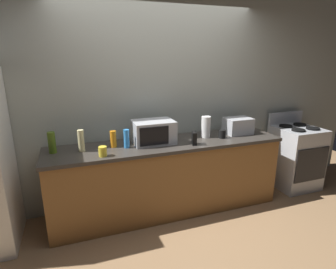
# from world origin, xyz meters

# --- Properties ---
(ground_plane) EXTENTS (8.00, 8.00, 0.00)m
(ground_plane) POSITION_xyz_m (0.00, 0.00, 0.00)
(ground_plane) COLOR #93704C
(back_wall) EXTENTS (6.40, 0.10, 2.70)m
(back_wall) POSITION_xyz_m (0.00, 0.81, 1.35)
(back_wall) COLOR #9EA399
(back_wall) RESTS_ON ground_plane
(counter_run) EXTENTS (2.84, 0.64, 0.90)m
(counter_run) POSITION_xyz_m (0.00, 0.40, 0.45)
(counter_run) COLOR brown
(counter_run) RESTS_ON ground_plane
(stove_range) EXTENTS (0.60, 0.61, 1.08)m
(stove_range) POSITION_xyz_m (2.00, 0.40, 0.46)
(stove_range) COLOR #B7BABF
(stove_range) RESTS_ON ground_plane
(microwave) EXTENTS (0.48, 0.35, 0.27)m
(microwave) POSITION_xyz_m (-0.17, 0.45, 1.04)
(microwave) COLOR #B7BABF
(microwave) RESTS_ON counter_run
(toaster_oven) EXTENTS (0.34, 0.26, 0.21)m
(toaster_oven) POSITION_xyz_m (1.01, 0.46, 1.01)
(toaster_oven) COLOR #B7BABF
(toaster_oven) RESTS_ON counter_run
(paper_towel_roll) EXTENTS (0.12, 0.12, 0.27)m
(paper_towel_roll) POSITION_xyz_m (0.53, 0.45, 1.04)
(paper_towel_roll) COLOR white
(paper_towel_roll) RESTS_ON counter_run
(cordless_phone) EXTENTS (0.08, 0.12, 0.15)m
(cordless_phone) POSITION_xyz_m (0.26, 0.23, 0.98)
(cordless_phone) COLOR black
(cordless_phone) RESTS_ON counter_run
(bottle_dish_soap) EXTENTS (0.07, 0.07, 0.19)m
(bottle_dish_soap) POSITION_xyz_m (-0.64, 0.45, 1.00)
(bottle_dish_soap) COLOR orange
(bottle_dish_soap) RESTS_ON counter_run
(bottle_olive_oil) EXTENTS (0.08, 0.08, 0.23)m
(bottle_olive_oil) POSITION_xyz_m (-1.28, 0.48, 1.02)
(bottle_olive_oil) COLOR #4C6B19
(bottle_olive_oil) RESTS_ON counter_run
(bottle_hand_soap) EXTENTS (0.07, 0.07, 0.24)m
(bottle_hand_soap) POSITION_xyz_m (-0.99, 0.42, 1.02)
(bottle_hand_soap) COLOR beige
(bottle_hand_soap) RESTS_ON counter_run
(bottle_spray_cleaner) EXTENTS (0.06, 0.06, 0.21)m
(bottle_spray_cleaner) POSITION_xyz_m (-0.50, 0.38, 1.01)
(bottle_spray_cleaner) COLOR #338CE5
(bottle_spray_cleaner) RESTS_ON counter_run
(mug_yellow) EXTENTS (0.09, 0.09, 0.11)m
(mug_yellow) POSITION_xyz_m (-0.79, 0.19, 0.95)
(mug_yellow) COLOR yellow
(mug_yellow) RESTS_ON counter_run
(mug_black) EXTENTS (0.09, 0.09, 0.11)m
(mug_black) POSITION_xyz_m (0.71, 0.35, 0.95)
(mug_black) COLOR black
(mug_black) RESTS_ON counter_run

